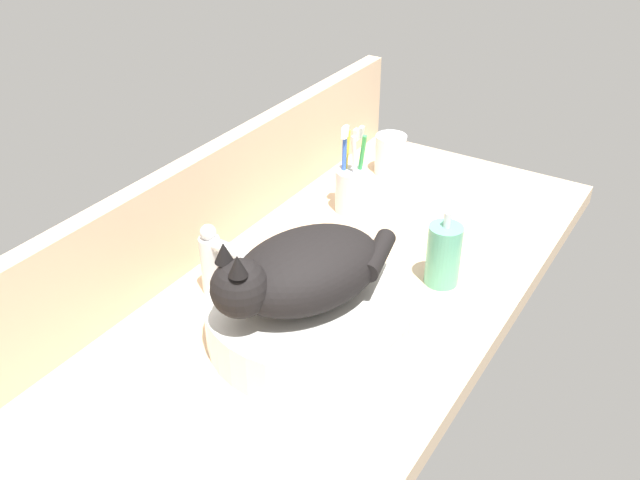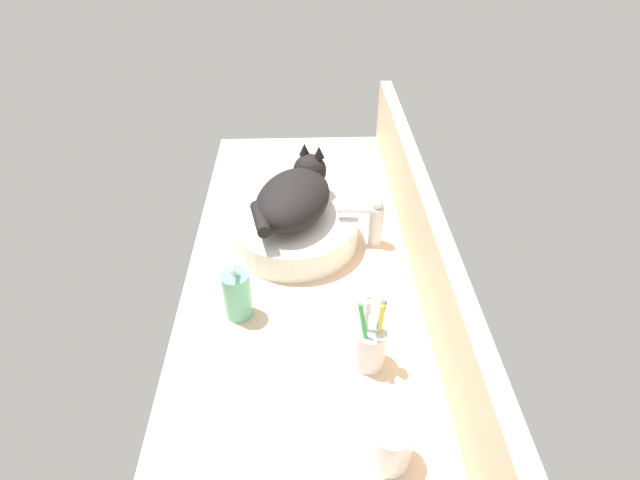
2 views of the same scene
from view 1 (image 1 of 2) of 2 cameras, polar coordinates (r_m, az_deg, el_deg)
The scene contains 8 objects.
ground_plane at distance 125.22cm, azimuth 0.29°, elevation -5.51°, with size 135.56×58.12×4.00cm, color #D1B28E.
backsplash_panel at distance 132.54cm, azimuth -9.78°, elevation 2.55°, with size 135.56×3.60×20.21cm, color #CCAD8C.
sink_basin at distance 113.99cm, azimuth -0.94°, elevation -6.19°, with size 32.60×32.60×7.53cm, color silver.
cat at distance 107.66cm, azimuth -1.55°, elevation -2.50°, with size 30.20×24.96×14.00cm.
faucet at distance 122.55cm, azimuth -8.38°, elevation -1.49°, with size 3.60×11.85×13.60cm.
soap_dispenser at distance 126.90cm, azimuth 9.86°, elevation -1.15°, with size 6.07×6.07×14.78cm.
toothbrush_cup at distance 148.01cm, azimuth 2.52°, elevation 4.24°, with size 6.66×6.66×18.71cm.
water_glass at distance 165.18cm, azimuth 5.64°, elevation 6.68°, with size 7.08×7.08×9.13cm.
Camera 1 is at (-84.56, -52.14, 74.24)cm, focal length 40.00 mm.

